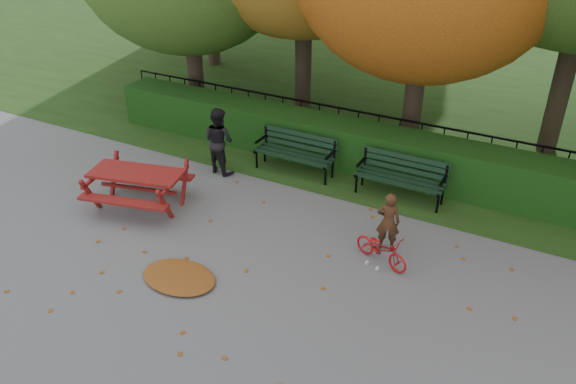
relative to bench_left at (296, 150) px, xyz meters
The scene contains 12 objects.
ground 3.96m from the bench_left, 70.65° to the right, with size 90.00×90.00×0.00m, color slate.
grass_strip 10.39m from the bench_left, 82.81° to the left, with size 90.00×90.00×0.00m, color #1E3512.
hedge 1.53m from the bench_left, 31.58° to the left, with size 13.00×0.90×1.00m, color #16330E.
iron_fence 2.06m from the bench_left, 50.89° to the left, with size 14.00×0.04×1.02m.
bench_left is the anchor object (origin of this frame).
bench_right 2.40m from the bench_left, ahead, with size 1.80×0.57×0.88m.
picnic_table 3.47m from the bench_left, 126.06° to the right, with size 2.09×1.84×0.88m.
leaf_pile 4.34m from the bench_left, 89.04° to the right, with size 1.31×0.91×0.09m, color maroon.
leaf_scatter 3.68m from the bench_left, 69.08° to the right, with size 9.00×5.70×0.01m, color maroon, non-canonical shape.
child 3.35m from the bench_left, 34.21° to the right, with size 0.41×0.27×1.12m, color #412614.
adult 1.69m from the bench_left, 151.52° to the right, with size 0.72×0.56×1.49m, color black.
bicycle 3.67m from the bench_left, 39.33° to the right, with size 0.37×1.07×0.56m, color #B31013.
Camera 1 is at (3.78, -6.19, 5.83)m, focal length 35.00 mm.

